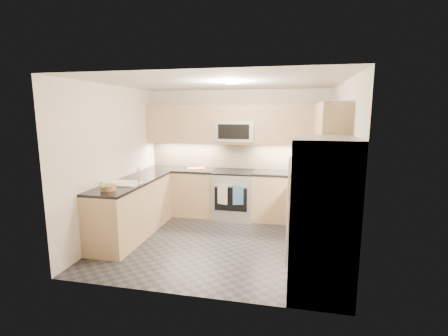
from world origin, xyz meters
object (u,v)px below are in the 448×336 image
Objects in this scene: microwave at (235,131)px; fruit_basket at (108,188)px; cutting_board at (196,168)px; utensil_bowl at (310,170)px; refrigerator at (321,216)px; gas_range at (234,195)px.

fruit_basket is (-1.51, -2.09, -0.72)m from microwave.
microwave reaches higher than cutting_board.
microwave is 1.59m from utensil_bowl.
utensil_bowl is (-0.02, 2.42, 0.11)m from refrigerator.
microwave is at bearing 54.13° from fruit_basket.
refrigerator is 7.49× the size of utensil_bowl.
microwave reaches higher than fruit_basket.
refrigerator is at bearing -8.92° from fruit_basket.
gas_range is at bearing 120.88° from refrigerator.
gas_range is 2.58× the size of cutting_board.
gas_range is 0.51× the size of refrigerator.
refrigerator is 5.10× the size of cutting_board.
cutting_board is (-2.22, 0.08, -0.06)m from utensil_bowl.
fruit_basket is at bearing -109.26° from cutting_board.
cutting_board is 1.58× the size of fruit_basket.
utensil_bowl is (1.43, -0.13, -0.69)m from microwave.
refrigerator reaches higher than gas_range.
microwave is at bearing 174.71° from utensil_bowl.
utensil_bowl is 0.68× the size of cutting_board.
refrigerator is (1.45, -2.55, -0.80)m from microwave.
cutting_board is 2.16m from fruit_basket.
cutting_board is at bearing 70.74° from fruit_basket.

